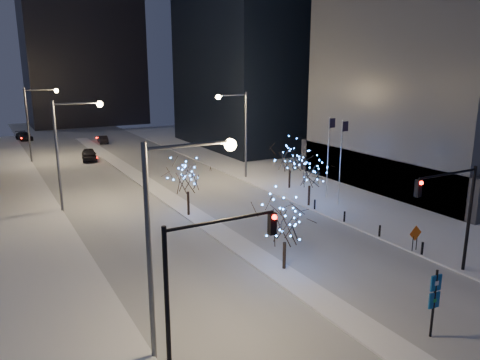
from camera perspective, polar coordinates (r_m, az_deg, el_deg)
ground at (r=26.20m, az=13.29°, el=-16.40°), size 160.00×160.00×0.00m
road at (r=55.25m, az=-11.86°, el=-0.01°), size 20.00×130.00×0.02m
median at (r=50.63m, az=-10.14°, el=-1.13°), size 2.00×80.00×0.15m
east_sidewalk at (r=49.35m, az=10.59°, el=-1.55°), size 10.00×90.00×0.15m
west_sidewalk at (r=38.61m, az=-25.05°, el=-7.09°), size 8.00×90.00×0.15m
midrise_block at (r=60.49m, az=27.00°, el=14.33°), size 30.00×22.00×30.00m
plinth at (r=61.47m, az=25.67°, el=2.20°), size 30.00×24.00×4.00m
horizon_block at (r=110.76m, az=-18.78°, el=17.38°), size 24.00×14.00×42.00m
street_lamp_w_near at (r=20.63m, az=-8.38°, el=-4.80°), size 4.40×0.56×10.00m
street_lamp_w_mid at (r=44.34m, az=-20.17°, el=4.58°), size 4.40×0.56×10.00m
street_lamp_w_far at (r=68.97m, az=-23.68°, el=7.34°), size 4.40×0.56×10.00m
street_lamp_east at (r=53.46m, az=-0.13°, el=6.85°), size 3.90×0.56×10.00m
traffic_signal_west at (r=19.73m, az=-4.69°, el=-11.03°), size 5.26×0.43×7.00m
traffic_signal_east at (r=31.30m, az=24.74°, el=-2.76°), size 5.26×0.43×7.00m
flagpoles at (r=45.22m, az=11.48°, el=3.14°), size 1.35×2.60×8.00m
bollards at (r=39.03m, az=14.56°, el=-5.14°), size 0.16×12.16×0.90m
car_near at (r=68.32m, az=-17.92°, el=2.96°), size 2.68×5.07×1.64m
car_mid at (r=82.76m, az=-16.40°, el=4.77°), size 1.72×4.04×1.30m
car_far at (r=90.80m, az=-24.84°, el=4.86°), size 2.82×5.19×1.43m
holiday_tree_median_near at (r=29.90m, az=5.53°, el=-4.99°), size 4.16×4.16×5.00m
holiday_tree_median_far at (r=40.68m, az=-6.40°, el=0.38°), size 3.84×3.84×5.05m
holiday_tree_plaza_near at (r=43.74m, az=8.51°, el=0.96°), size 4.30×4.30×4.79m
holiday_tree_plaza_far at (r=49.73m, az=6.12°, el=2.87°), size 5.05×5.05×5.16m
wayfinding_sign at (r=25.05m, az=22.63°, el=-12.97°), size 0.64×0.14×3.56m
construction_sign at (r=35.55m, az=20.59°, el=-6.36°), size 1.13×0.09×1.87m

